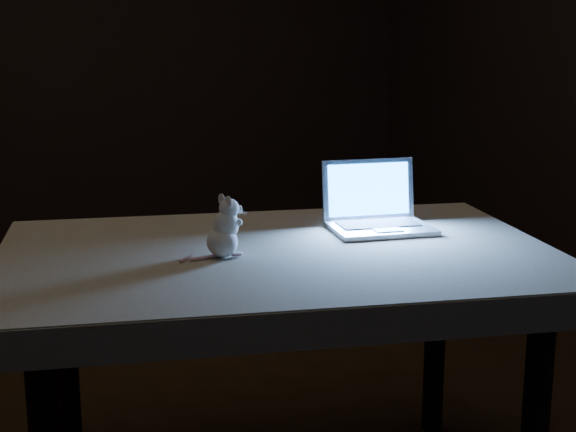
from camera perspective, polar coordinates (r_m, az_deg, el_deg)
name	(u,v)px	position (r m, az deg, el deg)	size (l,w,h in m)	color
back_wall	(21,11)	(4.71, -17.79, 13.21)	(4.50, 0.04, 2.60)	black
table	(279,381)	(2.14, -0.65, -11.24)	(1.26, 0.81, 0.67)	black
tablecloth	(296,259)	(2.10, 0.55, -2.95)	(1.34, 0.89, 0.08)	beige
laptop	(382,198)	(2.21, 6.44, 1.21)	(0.26, 0.23, 0.18)	#B3B3B9
plush_mouse	(222,227)	(1.96, -4.54, -0.73)	(0.11, 0.11, 0.15)	white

